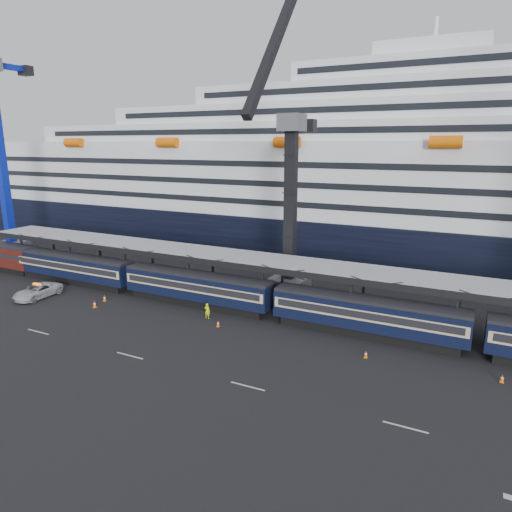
% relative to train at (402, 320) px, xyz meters
% --- Properties ---
extents(ground, '(260.00, 260.00, 0.00)m').
position_rel_train_xyz_m(ground, '(4.65, -10.00, -2.20)').
color(ground, black).
rests_on(ground, ground).
extents(train, '(133.05, 3.00, 4.05)m').
position_rel_train_xyz_m(train, '(0.00, 0.00, 0.00)').
color(train, black).
rests_on(train, ground).
extents(canopy, '(130.00, 6.25, 5.53)m').
position_rel_train_xyz_m(canopy, '(4.65, 4.00, 3.05)').
color(canopy, gray).
rests_on(canopy, ground).
extents(cruise_ship, '(214.09, 28.84, 34.00)m').
position_rel_train_xyz_m(cruise_ship, '(3.57, 35.99, 10.14)').
color(cruise_ship, black).
rests_on(cruise_ship, ground).
extents(crane_dark_near, '(4.50, 17.75, 35.08)m').
position_rel_train_xyz_m(crane_dark_near, '(-15.35, 8.59, 9.73)').
color(crane_dark_near, '#47494E').
rests_on(crane_dark_near, ground).
extents(pickup_truck, '(2.97, 6.12, 1.68)m').
position_rel_train_xyz_m(pickup_truck, '(-42.53, -6.65, -1.36)').
color(pickup_truck, '#B9BBC1').
rests_on(pickup_truck, ground).
extents(worker, '(0.66, 0.45, 1.74)m').
position_rel_train_xyz_m(worker, '(-19.94, -3.20, -1.33)').
color(worker, '#DEFD0D').
rests_on(worker, ground).
extents(traffic_cone_a, '(0.43, 0.43, 0.86)m').
position_rel_train_xyz_m(traffic_cone_a, '(-33.55, -6.17, -1.78)').
color(traffic_cone_a, '#FF6B08').
rests_on(traffic_cone_a, ground).
extents(traffic_cone_b, '(0.39, 0.39, 0.77)m').
position_rel_train_xyz_m(traffic_cone_b, '(-34.19, -3.93, -1.82)').
color(traffic_cone_b, '#FF6B08').
rests_on(traffic_cone_b, ground).
extents(traffic_cone_c, '(0.34, 0.34, 0.68)m').
position_rel_train_xyz_m(traffic_cone_c, '(-17.70, -4.65, -1.87)').
color(traffic_cone_c, '#FF6B08').
rests_on(traffic_cone_c, ground).
extents(traffic_cone_d, '(0.34, 0.34, 0.67)m').
position_rel_train_xyz_m(traffic_cone_d, '(-2.19, -4.91, -1.87)').
color(traffic_cone_d, '#FF6B08').
rests_on(traffic_cone_d, ground).
extents(traffic_cone_e, '(0.34, 0.34, 0.69)m').
position_rel_train_xyz_m(traffic_cone_e, '(8.61, -4.35, -1.86)').
color(traffic_cone_e, '#FF6B08').
rests_on(traffic_cone_e, ground).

